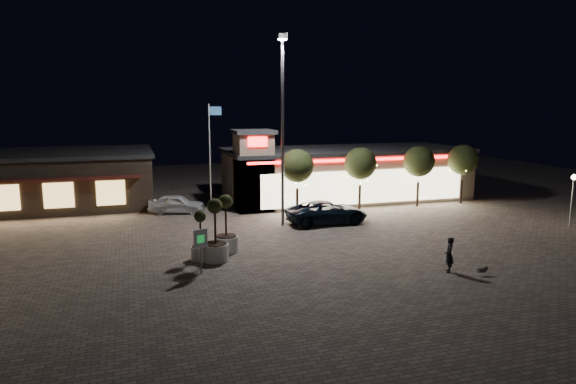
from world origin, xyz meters
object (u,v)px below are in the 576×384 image
object	(u,v)px
pickup_truck	(327,212)
pedestrian	(449,255)
planter_left	(201,244)
white_sedan	(177,204)
planter_mid	(216,242)
valet_sign	(201,243)

from	to	relation	value
pickup_truck	pedestrian	world-z (taller)	pedestrian
pedestrian	planter_left	size ratio (longest dim) A/B	0.66
white_sedan	planter_left	xyz separation A→B (m)	(0.16, -12.11, 0.11)
planter_left	planter_mid	xyz separation A→B (m)	(0.70, -0.42, 0.20)
white_sedan	valet_sign	distance (m)	14.31
pickup_truck	valet_sign	xyz separation A→B (m)	(-9.55, -7.93, 0.73)
white_sedan	planter_left	size ratio (longest dim) A/B	1.56
valet_sign	pickup_truck	bearing A→B (deg)	39.71
pedestrian	planter_mid	bearing A→B (deg)	-91.85
pedestrian	valet_sign	xyz separation A→B (m)	(-11.38, 3.38, 0.64)
pickup_truck	pedestrian	xyz separation A→B (m)	(1.83, -11.31, 0.09)
pedestrian	planter_left	distance (m)	12.41
white_sedan	planter_mid	distance (m)	12.57
pickup_truck	planter_mid	world-z (taller)	planter_mid
planter_left	valet_sign	bearing A→B (deg)	-97.34
pickup_truck	planter_left	world-z (taller)	planter_left
pedestrian	planter_mid	xyz separation A→B (m)	(-10.40, 5.13, 0.15)
white_sedan	planter_mid	size ratio (longest dim) A/B	1.25
pickup_truck	white_sedan	distance (m)	11.37
white_sedan	planter_mid	world-z (taller)	planter_mid
pickup_truck	planter_left	bearing A→B (deg)	119.99
pickup_truck	planter_left	xyz separation A→B (m)	(-9.27, -5.76, 0.04)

